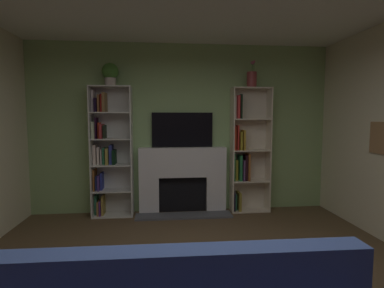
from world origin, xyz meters
name	(u,v)px	position (x,y,z in m)	size (l,w,h in m)	color
wall_back_accent	(182,129)	(0.00, 2.73, 1.37)	(4.99, 0.06, 2.74)	#93B875
fireplace	(183,179)	(0.00, 2.60, 0.56)	(1.51, 0.49, 1.07)	white
tv	(182,130)	(0.00, 2.67, 1.35)	(0.99, 0.06, 0.56)	black
bookshelf_left	(108,151)	(-1.19, 2.58, 1.04)	(0.63, 0.32, 2.04)	silver
bookshelf_right	(245,152)	(1.04, 2.59, 0.99)	(0.63, 0.28, 2.04)	beige
potted_plant	(110,73)	(-1.12, 2.55, 2.23)	(0.25, 0.25, 0.35)	beige
vase_with_flowers	(252,79)	(1.12, 2.55, 2.18)	(0.16, 0.16, 0.43)	#95393B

